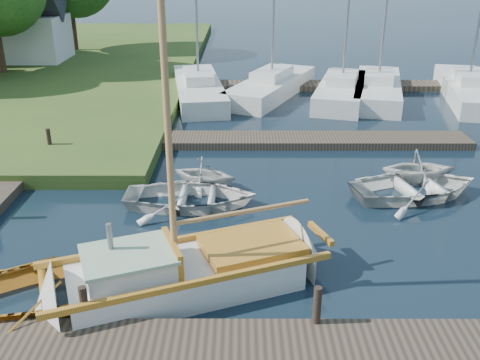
{
  "coord_description": "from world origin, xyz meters",
  "views": [
    {
      "loc": [
        0.03,
        -13.54,
        6.94
      ],
      "look_at": [
        0.0,
        0.0,
        1.2
      ],
      "focal_mm": 40.0,
      "sensor_mm": 36.0,
      "label": 1
    }
  ],
  "objects_px": {
    "tender_d": "(419,165)",
    "mooring_post_2": "(317,305)",
    "marina_boat_0": "(199,87)",
    "house_c": "(24,27)",
    "dinghy": "(56,282)",
    "mooring_post_5": "(49,139)",
    "marina_boat_4": "(468,88)",
    "marina_boat_2": "(342,89)",
    "marina_boat_3": "(378,87)",
    "tender_a": "(190,194)",
    "marina_boat_1": "(272,85)",
    "mooring_post_1": "(84,305)",
    "tender_b": "(205,171)",
    "tender_c": "(417,184)",
    "sailboat": "(192,274)"
  },
  "relations": [
    {
      "from": "tender_d",
      "to": "mooring_post_2",
      "type": "bearing_deg",
      "value": 149.13
    },
    {
      "from": "marina_boat_0",
      "to": "house_c",
      "type": "bearing_deg",
      "value": 46.7
    },
    {
      "from": "dinghy",
      "to": "marina_boat_0",
      "type": "xyz_separation_m",
      "value": [
        1.76,
        17.71,
        0.11
      ]
    },
    {
      "from": "mooring_post_2",
      "to": "mooring_post_5",
      "type": "relative_size",
      "value": 1.0
    },
    {
      "from": "marina_boat_4",
      "to": "marina_boat_2",
      "type": "bearing_deg",
      "value": 104.4
    },
    {
      "from": "tender_d",
      "to": "house_c",
      "type": "height_order",
      "value": "house_c"
    },
    {
      "from": "mooring_post_5",
      "to": "marina_boat_0",
      "type": "bearing_deg",
      "value": 61.46
    },
    {
      "from": "marina_boat_0",
      "to": "marina_boat_2",
      "type": "height_order",
      "value": "marina_boat_0"
    },
    {
      "from": "mooring_post_2",
      "to": "marina_boat_4",
      "type": "height_order",
      "value": "marina_boat_4"
    },
    {
      "from": "house_c",
      "to": "marina_boat_3",
      "type": "bearing_deg",
      "value": -21.24
    },
    {
      "from": "marina_boat_4",
      "to": "marina_boat_0",
      "type": "bearing_deg",
      "value": 100.78
    },
    {
      "from": "tender_a",
      "to": "marina_boat_3",
      "type": "distance_m",
      "value": 15.54
    },
    {
      "from": "tender_d",
      "to": "marina_boat_1",
      "type": "bearing_deg",
      "value": 18.31
    },
    {
      "from": "mooring_post_1",
      "to": "tender_b",
      "type": "distance_m",
      "value": 7.51
    },
    {
      "from": "mooring_post_1",
      "to": "marina_boat_3",
      "type": "xyz_separation_m",
      "value": [
        10.12,
        18.79,
        -0.12
      ]
    },
    {
      "from": "mooring_post_5",
      "to": "marina_boat_3",
      "type": "distance_m",
      "value": 16.63
    },
    {
      "from": "tender_c",
      "to": "marina_boat_0",
      "type": "xyz_separation_m",
      "value": [
        -7.62,
        12.31,
        0.15
      ]
    },
    {
      "from": "tender_b",
      "to": "tender_a",
      "type": "bearing_deg",
      "value": -173.96
    },
    {
      "from": "marina_boat_2",
      "to": "mooring_post_2",
      "type": "bearing_deg",
      "value": -176.07
    },
    {
      "from": "tender_b",
      "to": "house_c",
      "type": "xyz_separation_m",
      "value": [
        -12.86,
        19.73,
        2.03
      ]
    },
    {
      "from": "mooring_post_1",
      "to": "marina_boat_0",
      "type": "xyz_separation_m",
      "value": [
        0.82,
        18.86,
        -0.13
      ]
    },
    {
      "from": "mooring_post_2",
      "to": "tender_a",
      "type": "height_order",
      "value": "mooring_post_2"
    },
    {
      "from": "sailboat",
      "to": "marina_boat_4",
      "type": "xyz_separation_m",
      "value": [
        12.84,
        17.12,
        0.21
      ]
    },
    {
      "from": "dinghy",
      "to": "house_c",
      "type": "xyz_separation_m",
      "value": [
        -10.06,
        25.85,
        2.13
      ]
    },
    {
      "from": "marina_boat_2",
      "to": "dinghy",
      "type": "bearing_deg",
      "value": 167.37
    },
    {
      "from": "marina_boat_2",
      "to": "sailboat",
      "type": "bearing_deg",
      "value": 174.81
    },
    {
      "from": "mooring_post_5",
      "to": "sailboat",
      "type": "bearing_deg",
      "value": -54.71
    },
    {
      "from": "tender_a",
      "to": "mooring_post_2",
      "type": "bearing_deg",
      "value": -151.8
    },
    {
      "from": "dinghy",
      "to": "marina_boat_0",
      "type": "relative_size",
      "value": 0.4
    },
    {
      "from": "dinghy",
      "to": "tender_a",
      "type": "distance_m",
      "value": 5.31
    },
    {
      "from": "sailboat",
      "to": "marina_boat_1",
      "type": "bearing_deg",
      "value": 60.09
    },
    {
      "from": "mooring_post_5",
      "to": "marina_boat_3",
      "type": "bearing_deg",
      "value": 31.9
    },
    {
      "from": "mooring_post_5",
      "to": "tender_a",
      "type": "height_order",
      "value": "mooring_post_5"
    },
    {
      "from": "marina_boat_1",
      "to": "marina_boat_4",
      "type": "xyz_separation_m",
      "value": [
        10.12,
        -0.64,
        -0.01
      ]
    },
    {
      "from": "marina_boat_4",
      "to": "house_c",
      "type": "bearing_deg",
      "value": 83.5
    },
    {
      "from": "marina_boat_2",
      "to": "marina_boat_3",
      "type": "xyz_separation_m",
      "value": [
        1.94,
        0.41,
        0.01
      ]
    },
    {
      "from": "marina_boat_2",
      "to": "marina_boat_3",
      "type": "bearing_deg",
      "value": -62.73
    },
    {
      "from": "marina_boat_2",
      "to": "house_c",
      "type": "relative_size",
      "value": 1.96
    },
    {
      "from": "dinghy",
      "to": "tender_b",
      "type": "xyz_separation_m",
      "value": [
        2.8,
        6.12,
        0.09
      ]
    },
    {
      "from": "marina_boat_1",
      "to": "house_c",
      "type": "relative_size",
      "value": 2.11
    },
    {
      "from": "mooring_post_2",
      "to": "tender_a",
      "type": "relative_size",
      "value": 0.21
    },
    {
      "from": "marina_boat_2",
      "to": "marina_boat_4",
      "type": "xyz_separation_m",
      "value": [
        6.59,
        0.36,
        -0.01
      ]
    },
    {
      "from": "mooring_post_1",
      "to": "tender_c",
      "type": "xyz_separation_m",
      "value": [
        8.44,
        6.55,
        -0.28
      ]
    },
    {
      "from": "tender_b",
      "to": "marina_boat_0",
      "type": "distance_m",
      "value": 11.64
    },
    {
      "from": "house_c",
      "to": "mooring_post_1",
      "type": "bearing_deg",
      "value": -67.83
    },
    {
      "from": "tender_b",
      "to": "tender_c",
      "type": "bearing_deg",
      "value": -76.77
    },
    {
      "from": "marina_boat_3",
      "to": "sailboat",
      "type": "bearing_deg",
      "value": 168.22
    },
    {
      "from": "tender_b",
      "to": "mooring_post_5",
      "type": "bearing_deg",
      "value": 84.49
    },
    {
      "from": "mooring_post_2",
      "to": "house_c",
      "type": "relative_size",
      "value": 0.15
    },
    {
      "from": "marina_boat_0",
      "to": "marina_boat_4",
      "type": "xyz_separation_m",
      "value": [
        13.95,
        -0.12,
        -0.01
      ]
    }
  ]
}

